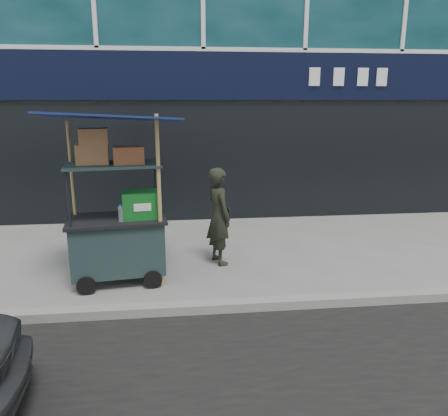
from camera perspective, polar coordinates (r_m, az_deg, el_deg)
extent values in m
plane|color=slate|center=(5.60, 0.33, -12.30)|extent=(80.00, 80.00, 0.00)
cube|color=gray|center=(5.40, 0.58, -12.68)|extent=(80.00, 0.18, 0.12)
cube|color=black|center=(8.86, -2.65, 16.81)|extent=(15.68, 0.06, 0.90)
cube|color=black|center=(8.99, -2.54, 5.91)|extent=(15.68, 0.04, 2.40)
cube|color=#18282A|center=(6.23, -13.65, -4.80)|extent=(1.31, 0.87, 0.72)
cylinder|color=black|center=(6.04, -17.55, -9.68)|extent=(0.25, 0.08, 0.25)
cylinder|color=black|center=(6.02, -9.26, -9.22)|extent=(0.25, 0.08, 0.25)
cube|color=black|center=(6.12, -13.86, -1.44)|extent=(1.40, 0.96, 0.04)
cylinder|color=black|center=(5.77, -19.67, 0.92)|extent=(0.03, 0.03, 0.77)
cylinder|color=black|center=(5.75, -8.45, 1.57)|extent=(0.03, 0.03, 0.77)
cylinder|color=black|center=(6.37, -19.13, 2.16)|extent=(0.03, 0.03, 0.77)
cylinder|color=black|center=(6.35, -8.96, 2.75)|extent=(0.03, 0.03, 0.77)
cube|color=#18282A|center=(5.96, -14.28, 5.50)|extent=(1.31, 0.87, 0.03)
cylinder|color=olive|center=(5.77, -8.41, 0.58)|extent=(0.06, 0.06, 2.31)
cylinder|color=olive|center=(6.40, -19.02, 0.82)|extent=(0.05, 0.05, 2.20)
cube|color=#0D124B|center=(5.91, -14.65, 11.40)|extent=(1.89, 1.44, 0.20)
cube|color=#0D581C|center=(6.02, -10.69, 0.45)|extent=(0.55, 0.42, 0.36)
cylinder|color=silver|center=(5.89, -13.33, -0.78)|extent=(0.08, 0.08, 0.21)
cylinder|color=blue|center=(5.86, -13.39, 0.28)|extent=(0.04, 0.04, 0.02)
cube|color=brown|center=(6.01, -16.82, 6.77)|extent=(0.45, 0.36, 0.26)
cube|color=brown|center=(5.90, -12.36, 6.77)|extent=(0.42, 0.33, 0.23)
cube|color=brown|center=(5.96, -16.69, 8.96)|extent=(0.39, 0.31, 0.21)
imported|color=black|center=(6.65, -0.67, -1.06)|extent=(0.52, 0.63, 1.50)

